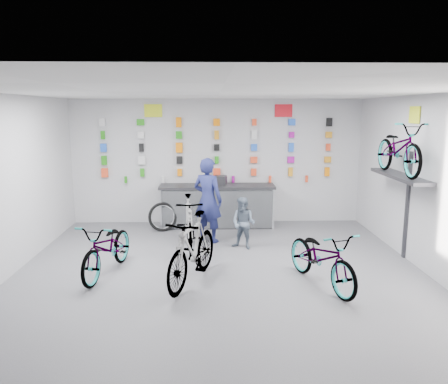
{
  "coord_description": "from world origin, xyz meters",
  "views": [
    {
      "loc": [
        -0.15,
        -6.56,
        2.73
      ],
      "look_at": [
        0.1,
        1.4,
        1.24
      ],
      "focal_mm": 35.0,
      "sensor_mm": 36.0,
      "label": 1
    }
  ],
  "objects_px": {
    "counter": "(217,206)",
    "bike_left": "(108,248)",
    "customer": "(243,223)",
    "bike_right": "(322,257)",
    "clerk": "(208,200)",
    "bike_center": "(192,249)",
    "bike_service": "(189,223)"
  },
  "relations": [
    {
      "from": "counter",
      "to": "bike_left",
      "type": "bearing_deg",
      "value": -121.93
    },
    {
      "from": "counter",
      "to": "customer",
      "type": "height_order",
      "value": "customer"
    },
    {
      "from": "bike_left",
      "to": "bike_right",
      "type": "height_order",
      "value": "bike_right"
    },
    {
      "from": "clerk",
      "to": "customer",
      "type": "relative_size",
      "value": 1.71
    },
    {
      "from": "bike_center",
      "to": "customer",
      "type": "relative_size",
      "value": 1.78
    },
    {
      "from": "bike_left",
      "to": "bike_service",
      "type": "distance_m",
      "value": 1.84
    },
    {
      "from": "bike_left",
      "to": "bike_center",
      "type": "relative_size",
      "value": 0.95
    },
    {
      "from": "counter",
      "to": "bike_right",
      "type": "height_order",
      "value": "counter"
    },
    {
      "from": "counter",
      "to": "bike_center",
      "type": "bearing_deg",
      "value": -97.38
    },
    {
      "from": "customer",
      "to": "counter",
      "type": "bearing_deg",
      "value": 133.97
    },
    {
      "from": "counter",
      "to": "bike_service",
      "type": "relative_size",
      "value": 1.52
    },
    {
      "from": "counter",
      "to": "bike_left",
      "type": "height_order",
      "value": "counter"
    },
    {
      "from": "bike_left",
      "to": "bike_center",
      "type": "distance_m",
      "value": 1.5
    },
    {
      "from": "customer",
      "to": "bike_right",
      "type": "bearing_deg",
      "value": -32.64
    },
    {
      "from": "bike_service",
      "to": "customer",
      "type": "xyz_separation_m",
      "value": [
        1.08,
        0.02,
        -0.01
      ]
    },
    {
      "from": "bike_center",
      "to": "customer",
      "type": "height_order",
      "value": "bike_center"
    },
    {
      "from": "bike_left",
      "to": "clerk",
      "type": "xyz_separation_m",
      "value": [
        1.67,
        1.83,
        0.42
      ]
    },
    {
      "from": "customer",
      "to": "bike_left",
      "type": "bearing_deg",
      "value": -123.44
    },
    {
      "from": "counter",
      "to": "customer",
      "type": "distance_m",
      "value": 1.78
    },
    {
      "from": "bike_left",
      "to": "customer",
      "type": "bearing_deg",
      "value": 40.71
    },
    {
      "from": "bike_left",
      "to": "customer",
      "type": "distance_m",
      "value": 2.72
    },
    {
      "from": "customer",
      "to": "bike_service",
      "type": "bearing_deg",
      "value": -151.41
    },
    {
      "from": "bike_left",
      "to": "clerk",
      "type": "distance_m",
      "value": 2.51
    },
    {
      "from": "bike_right",
      "to": "clerk",
      "type": "distance_m",
      "value": 3.05
    },
    {
      "from": "bike_service",
      "to": "bike_left",
      "type": "bearing_deg",
      "value": -140.22
    },
    {
      "from": "counter",
      "to": "customer",
      "type": "bearing_deg",
      "value": -73.74
    },
    {
      "from": "bike_left",
      "to": "bike_center",
      "type": "bearing_deg",
      "value": -4.37
    },
    {
      "from": "bike_left",
      "to": "bike_center",
      "type": "height_order",
      "value": "bike_center"
    },
    {
      "from": "counter",
      "to": "bike_left",
      "type": "distance_m",
      "value": 3.56
    },
    {
      "from": "bike_right",
      "to": "customer",
      "type": "relative_size",
      "value": 1.71
    },
    {
      "from": "counter",
      "to": "customer",
      "type": "relative_size",
      "value": 2.59
    },
    {
      "from": "bike_right",
      "to": "bike_left",
      "type": "bearing_deg",
      "value": 150.52
    }
  ]
}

